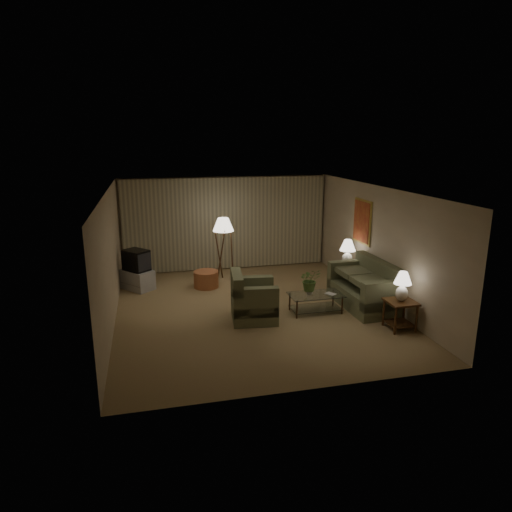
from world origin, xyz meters
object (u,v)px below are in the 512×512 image
Objects in this scene: tv_cabinet at (138,280)px; floor_lamp at (224,248)px; vase at (310,292)px; side_table_near at (400,310)px; table_lamp_near at (403,284)px; coffee_table at (316,300)px; crt_tv at (136,260)px; table_lamp_far at (348,251)px; ottoman at (206,279)px; sofa at (363,289)px; armchair at (254,301)px; side_table_far at (346,274)px.

floor_lamp reaches higher than tv_cabinet.
tv_cabinet is 4.52m from vase.
side_table_near is 0.55m from table_lamp_near.
crt_tv is at bearing 146.39° from coffee_table.
table_lamp_near is 0.88× the size of table_lamp_far.
vase is (3.72, -2.57, -0.28)m from crt_tv.
side_table_near is 1.94m from vase.
ottoman is at bearing -140.36° from floor_lamp.
sofa reaches higher than tv_cabinet.
coffee_table is 1.25× the size of tv_cabinet.
vase is at bearing -137.71° from table_lamp_far.
coffee_table is (-1.33, -1.35, -0.73)m from table_lamp_far.
vase is at bearing 14.90° from tv_cabinet.
sofa is 2.60× the size of crt_tv.
armchair is at bearing 2.36° from crt_tv.
table_lamp_near is 0.52× the size of coffee_table.
side_table_far is at bearing -25.77° from floor_lamp.
armchair is 1.96× the size of table_lamp_near.
floor_lamp is at bearing 54.45° from crt_tv.
table_lamp_far is at bearing -56.04° from armchair.
side_table_near is 6.45m from tv_cabinet.
side_table_near is at bearing -43.13° from coffee_table.
table_lamp_far is 0.91× the size of crt_tv.
side_table_far is 4.10× the size of vase.
side_table_near is at bearing -90.00° from side_table_far.
tv_cabinet is (-5.20, 3.82, -0.16)m from side_table_near.
table_lamp_far is (-0.00, -0.00, 0.61)m from side_table_far.
coffee_table is (-1.33, 1.25, -0.14)m from side_table_near.
floor_lamp is at bearing 54.45° from tv_cabinet.
ottoman is 3.06m from vase.
armchair is at bearing -152.79° from side_table_far.
side_table_near is 4.10× the size of vase.
table_lamp_far is (-0.00, 2.60, 0.05)m from table_lamp_near.
coffee_table is 8.09× the size of vase.
floor_lamp reaches higher than vase.
side_table_far is at bearing 36.37° from tv_cabinet.
ottoman is (1.72, -0.26, -0.04)m from tv_cabinet.
ottoman is at bearing 23.53° from armchair.
armchair is 2.88m from floor_lamp.
armchair is 0.69× the size of floor_lamp.
vase is at bearing -87.51° from sofa.
table_lamp_near reaches higher than ottoman.
side_table_far is 3.29m from floor_lamp.
side_table_near is at bearing -40.10° from vase.
crt_tv is 1.83m from ottoman.
crt_tv is at bearing 143.70° from side_table_near.
vase is (-1.48, 1.25, -0.47)m from table_lamp_near.
sofa is 1.20m from coffee_table.
table_lamp_far is (-0.00, 2.60, 0.59)m from side_table_near.
side_table_near reaches higher than coffee_table.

